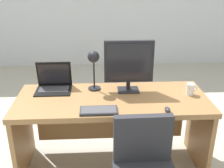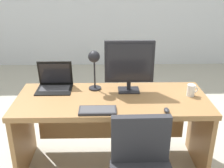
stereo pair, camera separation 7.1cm
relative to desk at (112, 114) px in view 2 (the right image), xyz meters
The scene contains 8 objects.
ground 1.56m from the desk, 90.00° to the left, with size 12.00×12.00×0.00m, color #B7B2A3.
desk is the anchor object (origin of this frame).
monitor 0.51m from the desk, 33.53° to the left, with size 0.46×0.16×0.49m.
laptop 0.65m from the desk, 159.82° to the left, with size 0.33×0.27×0.26m.
keyboard 0.39m from the desk, 112.41° to the right, with size 0.31×0.15×0.02m.
mouse 0.59m from the desk, 36.70° to the right, with size 0.04×0.08×0.03m.
desk_lamp 0.52m from the desk, 140.02° to the left, with size 0.12×0.15×0.39m.
coffee_mug 0.77m from the desk, ahead, with size 0.10×0.07×0.11m.
Camera 2 is at (-0.05, -2.22, 1.81)m, focal length 43.51 mm.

